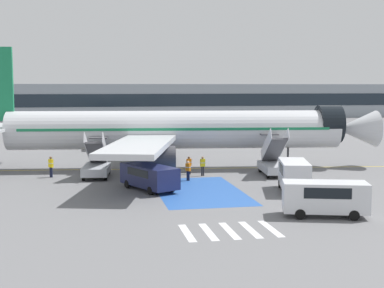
% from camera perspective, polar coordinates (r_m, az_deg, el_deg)
% --- Properties ---
extents(ground_plane, '(600.00, 600.00, 0.00)m').
position_cam_1_polar(ground_plane, '(53.21, 0.02, -2.47)').
color(ground_plane, slate).
extents(apron_leadline_yellow, '(75.29, 9.07, 0.01)m').
position_cam_1_polar(apron_leadline_yellow, '(52.17, -1.77, -2.64)').
color(apron_leadline_yellow, gold).
rests_on(apron_leadline_yellow, ground_plane).
extents(apron_stand_patch_blue, '(6.42, 11.89, 0.01)m').
position_cam_1_polar(apron_stand_patch_blue, '(41.12, 0.73, -5.02)').
color(apron_stand_patch_blue, '#2856A8').
rests_on(apron_stand_patch_blue, ground_plane).
extents(apron_walkway_bar_0, '(0.44, 3.60, 0.01)m').
position_cam_1_polar(apron_walkway_bar_0, '(29.60, -0.53, -9.46)').
color(apron_walkway_bar_0, silver).
rests_on(apron_walkway_bar_0, ground_plane).
extents(apron_walkway_bar_1, '(0.44, 3.60, 0.01)m').
position_cam_1_polar(apron_walkway_bar_1, '(29.83, 1.77, -9.34)').
color(apron_walkway_bar_1, silver).
rests_on(apron_walkway_bar_1, ground_plane).
extents(apron_walkway_bar_2, '(0.44, 3.60, 0.01)m').
position_cam_1_polar(apron_walkway_bar_2, '(30.10, 4.03, -9.21)').
color(apron_walkway_bar_2, silver).
rests_on(apron_walkway_bar_2, ground_plane).
extents(apron_walkway_bar_3, '(0.44, 3.60, 0.01)m').
position_cam_1_polar(apron_walkway_bar_3, '(30.42, 6.24, -9.07)').
color(apron_walkway_bar_3, silver).
rests_on(apron_walkway_bar_3, ground_plane).
extents(apron_walkway_bar_4, '(0.44, 3.60, 0.01)m').
position_cam_1_polar(apron_walkway_bar_4, '(30.79, 8.40, -8.91)').
color(apron_walkway_bar_4, silver).
rests_on(apron_walkway_bar_4, ground_plane).
extents(airliner, '(41.50, 32.43, 11.66)m').
position_cam_1_polar(airliner, '(51.70, -2.56, 1.51)').
color(airliner, silver).
rests_on(airliner, ground_plane).
extents(boarding_stairs_forward, '(2.75, 5.42, 4.39)m').
position_cam_1_polar(boarding_stairs_forward, '(48.84, 8.74, -2.09)').
color(boarding_stairs_forward, '#ADB2BA').
rests_on(boarding_stairs_forward, ground_plane).
extents(boarding_stairs_aft, '(2.75, 5.42, 4.17)m').
position_cam_1_polar(boarding_stairs_aft, '(47.90, -10.15, -2.31)').
color(boarding_stairs_aft, '#ADB2BA').
rests_on(boarding_stairs_aft, ground_plane).
extents(fuel_tanker, '(2.89, 10.21, 3.35)m').
position_cam_1_polar(fuel_tanker, '(70.99, -9.58, 0.98)').
color(fuel_tanker, '#38383D').
rests_on(fuel_tanker, ground_plane).
extents(service_van_1, '(5.47, 3.35, 2.15)m').
position_cam_1_polar(service_van_1, '(33.96, 14.01, -5.39)').
color(service_van_1, silver).
rests_on(service_van_1, ground_plane).
extents(service_van_2, '(3.12, 5.07, 2.34)m').
position_cam_1_polar(service_van_2, '(41.36, 10.83, -3.12)').
color(service_van_2, silver).
rests_on(service_van_2, ground_plane).
extents(service_van_3, '(4.27, 5.84, 1.92)m').
position_cam_1_polar(service_van_3, '(41.43, -4.59, -3.33)').
color(service_van_3, '#1E234C').
rests_on(service_van_3, ground_plane).
extents(ground_crew_0, '(0.48, 0.34, 1.65)m').
position_cam_1_polar(ground_crew_0, '(48.67, -0.33, -2.16)').
color(ground_crew_0, black).
rests_on(ground_crew_0, ground_plane).
extents(ground_crew_1, '(0.47, 0.31, 1.76)m').
position_cam_1_polar(ground_crew_1, '(47.84, 1.14, -2.22)').
color(ground_crew_1, '#2D2D33').
rests_on(ground_crew_1, ground_plane).
extents(ground_crew_2, '(0.45, 0.48, 1.70)m').
position_cam_1_polar(ground_crew_2, '(45.43, -0.42, -2.71)').
color(ground_crew_2, '#191E38').
rests_on(ground_crew_2, ground_plane).
extents(ground_crew_3, '(0.47, 0.46, 1.85)m').
position_cam_1_polar(ground_crew_3, '(48.68, -14.82, -2.20)').
color(ground_crew_3, '#191E38').
rests_on(ground_crew_3, ground_plane).
extents(terminal_building, '(116.80, 12.10, 8.60)m').
position_cam_1_polar(terminal_building, '(135.71, -1.23, 4.58)').
color(terminal_building, '#89939E').
rests_on(terminal_building, ground_plane).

